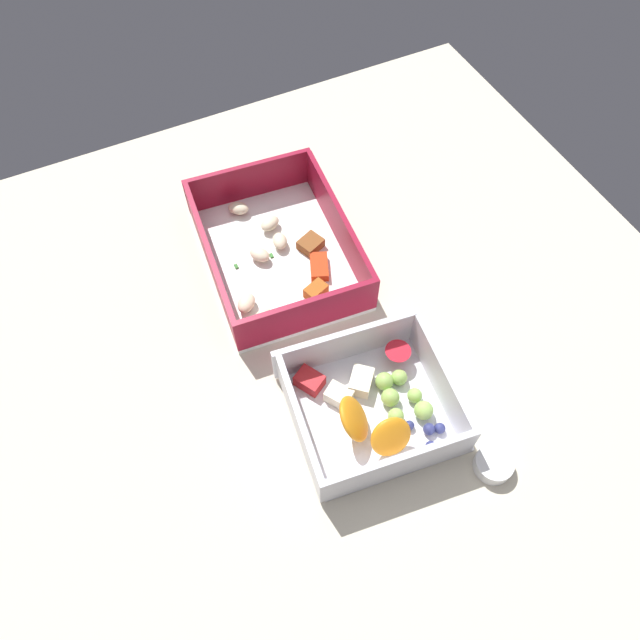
{
  "coord_description": "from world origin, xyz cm",
  "views": [
    {
      "loc": [
        27.69,
        -14.99,
        56.39
      ],
      "look_at": [
        -1.82,
        -0.69,
        4.0
      ],
      "focal_mm": 32.95,
      "sensor_mm": 36.0,
      "label": 1
    }
  ],
  "objects": [
    {
      "name": "paper_cup_liner",
      "position": [
        18.89,
        7.32,
        2.74
      ],
      "size": [
        3.6,
        3.6,
        1.48
      ],
      "primitive_type": "cylinder",
      "color": "white",
      "rests_on": "table_surface"
    },
    {
      "name": "table_surface",
      "position": [
        0.0,
        0.0,
        1.0
      ],
      "size": [
        80.0,
        80.0,
        2.0
      ],
      "primitive_type": "cube",
      "color": "beige",
      "rests_on": "ground"
    },
    {
      "name": "pasta_container",
      "position": [
        -12.48,
        -0.95,
        3.69
      ],
      "size": [
        22.58,
        17.68,
        5.56
      ],
      "rotation": [
        0.0,
        0.0,
        -0.09
      ],
      "color": "white",
      "rests_on": "table_surface"
    },
    {
      "name": "fruit_bowl",
      "position": [
        9.03,
        -0.28,
        3.84
      ],
      "size": [
        15.69,
        16.69,
        5.29
      ],
      "rotation": [
        0.0,
        0.0,
        -0.12
      ],
      "color": "white",
      "rests_on": "table_surface"
    }
  ]
}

